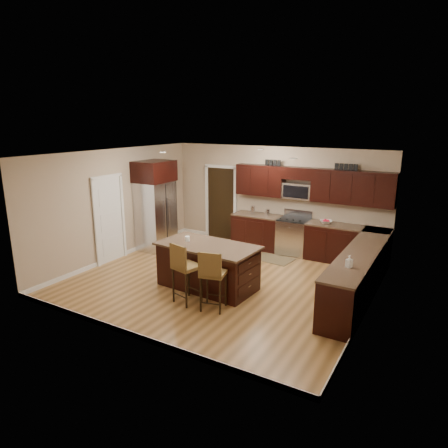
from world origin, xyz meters
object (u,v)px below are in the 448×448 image
Objects in this scene: island at (208,267)px; range at (294,236)px; stool_mid at (184,266)px; stool_right at (212,274)px; refrigerator at (155,205)px.

range is at bearing 78.85° from island.
island is 0.90m from stool_mid.
range is 3.77m from stool_right.
island is 3.04m from refrigerator.
stool_mid is at bearing -101.04° from range.
refrigerator is (-2.57, 2.31, 0.47)m from stool_mid.
range is 3.68m from refrigerator.
island is at bearing -104.48° from range.
stool_mid reaches higher than island.
range is at bearing 74.33° from stool_right.
refrigerator is at bearing 152.39° from stool_mid.
stool_right is at bearing -35.96° from refrigerator.
island is 0.89× the size of refrigerator.
range is 0.98× the size of stool_right.
refrigerator is at bearing 130.24° from stool_right.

